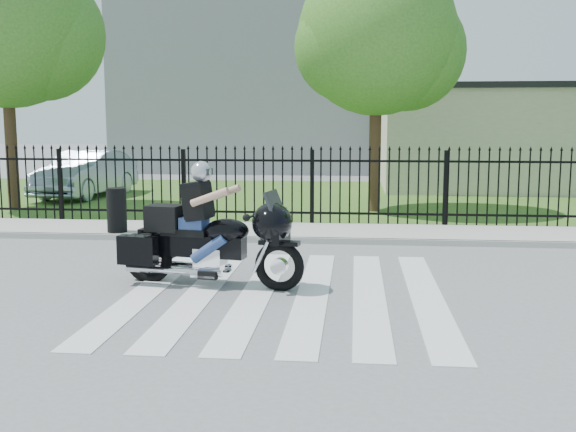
{
  "coord_description": "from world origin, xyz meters",
  "views": [
    {
      "loc": [
        0.98,
        -9.33,
        2.44
      ],
      "look_at": [
        -0.04,
        0.85,
        1.0
      ],
      "focal_mm": 42.0,
      "sensor_mm": 36.0,
      "label": 1
    }
  ],
  "objects": [
    {
      "name": "building_low_roof",
      "position": [
        7.0,
        16.0,
        3.6
      ],
      "size": [
        10.2,
        6.2,
        0.2
      ],
      "primitive_type": "cube",
      "color": "black",
      "rests_on": "building_low"
    },
    {
      "name": "litter_bin",
      "position": [
        -4.02,
        4.3,
        0.59
      ],
      "size": [
        0.54,
        0.54,
        0.93
      ],
      "primitive_type": "cylinder",
      "rotation": [
        0.0,
        0.0,
        -0.39
      ],
      "color": "black",
      "rests_on": "sidewalk"
    },
    {
      "name": "grass_strip",
      "position": [
        0.0,
        12.0,
        0.01
      ],
      "size": [
        40.0,
        12.0,
        0.02
      ],
      "primitive_type": "cube",
      "color": "#386021",
      "rests_on": "ground"
    },
    {
      "name": "iron_fence",
      "position": [
        0.0,
        6.0,
        0.9
      ],
      "size": [
        26.0,
        0.04,
        1.8
      ],
      "color": "black",
      "rests_on": "ground"
    },
    {
      "name": "parked_car",
      "position": [
        -7.65,
        11.55,
        0.76
      ],
      "size": [
        2.05,
        4.65,
        1.49
      ],
      "primitive_type": "imported",
      "rotation": [
        0.0,
        0.0,
        -0.11
      ],
      "color": "#94A3BA",
      "rests_on": "grass_strip"
    },
    {
      "name": "curb",
      "position": [
        0.0,
        4.0,
        0.06
      ],
      "size": [
        40.0,
        0.12,
        0.12
      ],
      "primitive_type": "cube",
      "color": "#ADAAA3",
      "rests_on": "ground"
    },
    {
      "name": "ground",
      "position": [
        0.0,
        0.0,
        0.0
      ],
      "size": [
        120.0,
        120.0,
        0.0
      ],
      "primitive_type": "plane",
      "color": "slate",
      "rests_on": "ground"
    },
    {
      "name": "tree_left",
      "position": [
        -8.5,
        8.5,
        5.17
      ],
      "size": [
        4.8,
        4.8,
        7.58
      ],
      "color": "#382316",
      "rests_on": "ground"
    },
    {
      "name": "motorcycle_rider",
      "position": [
        -1.22,
        0.38,
        0.78
      ],
      "size": [
        2.85,
        1.26,
        1.9
      ],
      "rotation": [
        0.0,
        0.0,
        -0.18
      ],
      "color": "black",
      "rests_on": "ground"
    },
    {
      "name": "tree_mid",
      "position": [
        1.5,
        9.0,
        4.67
      ],
      "size": [
        4.2,
        4.2,
        6.78
      ],
      "color": "#382316",
      "rests_on": "ground"
    },
    {
      "name": "crosswalk",
      "position": [
        0.0,
        0.0,
        0.01
      ],
      "size": [
        5.0,
        5.5,
        0.01
      ],
      "primitive_type": null,
      "color": "silver",
      "rests_on": "ground"
    },
    {
      "name": "building_low",
      "position": [
        7.0,
        16.0,
        1.75
      ],
      "size": [
        10.0,
        6.0,
        3.5
      ],
      "primitive_type": "cube",
      "color": "beige",
      "rests_on": "ground"
    },
    {
      "name": "building_tall",
      "position": [
        -3.0,
        26.0,
        6.0
      ],
      "size": [
        15.0,
        10.0,
        12.0
      ],
      "primitive_type": "cube",
      "color": "gray",
      "rests_on": "ground"
    },
    {
      "name": "sidewalk",
      "position": [
        0.0,
        5.0,
        0.06
      ],
      "size": [
        40.0,
        2.0,
        0.12
      ],
      "primitive_type": "cube",
      "color": "#ADAAA3",
      "rests_on": "ground"
    }
  ]
}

